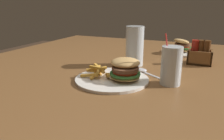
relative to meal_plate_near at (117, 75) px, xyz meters
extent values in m
cube|color=brown|center=(-0.05, 0.26, -0.04)|extent=(1.50, 1.44, 0.03)
cylinder|color=brown|center=(-0.73, 0.91, -0.42)|extent=(0.09, 0.09, 0.73)
cylinder|color=white|center=(-0.02, 0.00, -0.02)|extent=(0.27, 0.27, 0.01)
ellipsoid|color=tan|center=(0.03, 0.00, -0.01)|extent=(0.13, 0.12, 0.02)
cylinder|color=#2D6628|center=(0.03, 0.00, 0.01)|extent=(0.14, 0.14, 0.01)
cylinder|color=red|center=(0.03, 0.00, 0.02)|extent=(0.12, 0.12, 0.01)
cylinder|color=brown|center=(0.03, 0.00, 0.03)|extent=(0.12, 0.12, 0.01)
ellipsoid|color=tan|center=(0.03, 0.01, 0.05)|extent=(0.13, 0.12, 0.04)
cube|color=gold|center=(-0.10, -0.04, 0.00)|extent=(0.08, 0.01, 0.02)
cube|color=gold|center=(-0.08, 0.00, 0.01)|extent=(0.04, 0.08, 0.01)
cube|color=gold|center=(-0.09, 0.01, 0.01)|extent=(0.07, 0.06, 0.01)
cube|color=gold|center=(-0.08, -0.02, 0.00)|extent=(0.01, 0.08, 0.02)
cube|color=gold|center=(-0.08, -0.01, 0.02)|extent=(0.07, 0.03, 0.01)
cube|color=gold|center=(-0.02, 0.02, -0.01)|extent=(0.05, 0.05, 0.02)
cube|color=gold|center=(-0.11, 0.04, -0.01)|extent=(0.07, 0.03, 0.01)
cube|color=gold|center=(-0.04, 0.00, -0.01)|extent=(0.05, 0.07, 0.03)
cube|color=gold|center=(-0.10, 0.04, -0.01)|extent=(0.01, 0.06, 0.02)
cube|color=gold|center=(-0.08, -0.01, 0.00)|extent=(0.04, 0.05, 0.01)
cube|color=gold|center=(-0.07, 0.00, 0.01)|extent=(0.07, 0.06, 0.02)
cube|color=gold|center=(-0.10, 0.03, 0.00)|extent=(0.06, 0.06, 0.03)
cylinder|color=silver|center=(-0.01, 0.24, 0.06)|extent=(0.08, 0.08, 0.18)
cylinder|color=gold|center=(-0.01, 0.24, 0.05)|extent=(0.07, 0.07, 0.15)
cylinder|color=silver|center=(0.18, 0.05, 0.04)|extent=(0.07, 0.07, 0.14)
cylinder|color=orange|center=(0.18, 0.05, 0.02)|extent=(0.06, 0.06, 0.10)
cylinder|color=red|center=(0.17, 0.06, 0.06)|extent=(0.03, 0.03, 0.18)
ellipsoid|color=silver|center=(0.05, 0.15, -0.02)|extent=(0.06, 0.06, 0.01)
cube|color=silver|center=(0.11, 0.11, -0.02)|extent=(0.10, 0.07, 0.00)
cylinder|color=white|center=(0.16, 0.60, -0.02)|extent=(0.23, 0.23, 0.01)
ellipsoid|color=tan|center=(0.16, 0.60, -0.01)|extent=(0.12, 0.12, 0.02)
cylinder|color=#2D6628|center=(0.16, 0.60, 0.01)|extent=(0.14, 0.14, 0.01)
cylinder|color=red|center=(0.16, 0.60, 0.01)|extent=(0.11, 0.11, 0.01)
cylinder|color=brown|center=(0.16, 0.60, 0.02)|extent=(0.12, 0.12, 0.01)
ellipsoid|color=tan|center=(0.15, 0.59, 0.04)|extent=(0.12, 0.12, 0.04)
cube|color=brown|center=(0.27, 0.38, -0.02)|extent=(0.11, 0.08, 0.01)
cube|color=brown|center=(0.22, 0.38, 0.01)|extent=(0.01, 0.08, 0.07)
cube|color=brown|center=(0.32, 0.38, 0.01)|extent=(0.01, 0.08, 0.07)
cube|color=brown|center=(0.27, 0.34, 0.01)|extent=(0.11, 0.01, 0.07)
cube|color=brown|center=(0.27, 0.42, 0.01)|extent=(0.11, 0.01, 0.07)
cylinder|color=maroon|center=(0.24, 0.38, 0.04)|extent=(0.03, 0.03, 0.10)
cylinder|color=#512D14|center=(0.27, 0.39, 0.04)|extent=(0.03, 0.03, 0.10)
cylinder|color=#512D14|center=(0.29, 0.38, 0.04)|extent=(0.03, 0.03, 0.10)
camera|label=1|loc=(0.29, -0.71, 0.25)|focal=35.00mm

